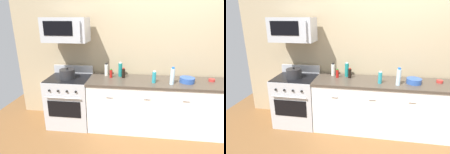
# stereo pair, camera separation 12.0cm
# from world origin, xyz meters

# --- Properties ---
(ground_plane) EXTENTS (6.83, 6.83, 0.00)m
(ground_plane) POSITION_xyz_m (0.00, 0.00, 0.00)
(ground_plane) COLOR brown
(back_wall) EXTENTS (5.70, 0.10, 2.70)m
(back_wall) POSITION_xyz_m (0.00, 0.41, 1.35)
(back_wall) COLOR tan
(back_wall) RESTS_ON ground_plane
(counter_unit) EXTENTS (2.61, 0.66, 0.92)m
(counter_unit) POSITION_xyz_m (-0.00, -0.00, 0.46)
(counter_unit) COLOR white
(counter_unit) RESTS_ON ground_plane
(range_oven) EXTENTS (0.76, 0.69, 1.07)m
(range_oven) POSITION_xyz_m (-1.68, 0.00, 0.47)
(range_oven) COLOR #B7BABF
(range_oven) RESTS_ON ground_plane
(microwave) EXTENTS (0.74, 0.44, 0.40)m
(microwave) POSITION_xyz_m (-1.68, 0.05, 1.75)
(microwave) COLOR #B7BABF
(bottle_hot_sauce_red) EXTENTS (0.05, 0.05, 0.16)m
(bottle_hot_sauce_red) POSITION_xyz_m (-0.92, 0.09, 0.99)
(bottle_hot_sauce_red) COLOR #B21914
(bottle_hot_sauce_red) RESTS_ON countertop_slab
(bottle_dish_soap) EXTENTS (0.06, 0.06, 0.20)m
(bottle_dish_soap) POSITION_xyz_m (-0.19, -0.09, 1.02)
(bottle_dish_soap) COLOR teal
(bottle_dish_soap) RESTS_ON countertop_slab
(bottle_vinegar_white) EXTENTS (0.07, 0.07, 0.23)m
(bottle_vinegar_white) POSITION_xyz_m (-1.02, 0.20, 1.03)
(bottle_vinegar_white) COLOR silver
(bottle_vinegar_white) RESTS_ON countertop_slab
(bottle_water_clear) EXTENTS (0.07, 0.07, 0.29)m
(bottle_water_clear) POSITION_xyz_m (0.09, -0.13, 1.06)
(bottle_water_clear) COLOR silver
(bottle_water_clear) RESTS_ON countertop_slab
(bottle_soy_sauce_dark) EXTENTS (0.06, 0.06, 0.18)m
(bottle_soy_sauce_dark) POSITION_xyz_m (-0.70, 0.11, 1.00)
(bottle_soy_sauce_dark) COLOR black
(bottle_soy_sauce_dark) RESTS_ON countertop_slab
(bottle_sparkling_teal) EXTENTS (0.07, 0.07, 0.27)m
(bottle_sparkling_teal) POSITION_xyz_m (-0.76, 0.19, 1.05)
(bottle_sparkling_teal) COLOR #197F7A
(bottle_sparkling_teal) RESTS_ON countertop_slab
(bowl_blue_mixing) EXTENTS (0.24, 0.24, 0.08)m
(bowl_blue_mixing) POSITION_xyz_m (0.36, -0.01, 0.97)
(bowl_blue_mixing) COLOR #2D519E
(bowl_blue_mixing) RESTS_ON countertop_slab
(bowl_red_small) EXTENTS (0.10, 0.10, 0.04)m
(bowl_red_small) POSITION_xyz_m (0.79, 0.09, 0.94)
(bowl_red_small) COLOR #B72D28
(bowl_red_small) RESTS_ON countertop_slab
(stockpot) EXTENTS (0.27, 0.27, 0.20)m
(stockpot) POSITION_xyz_m (-1.68, -0.05, 1.00)
(stockpot) COLOR #262628
(stockpot) RESTS_ON range_oven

